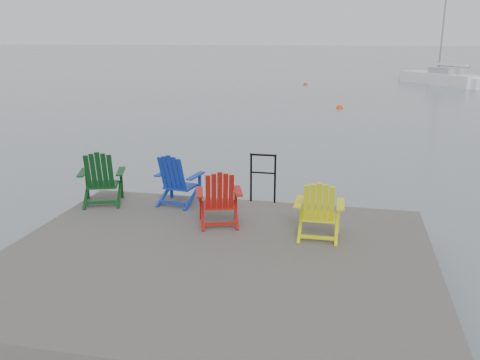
% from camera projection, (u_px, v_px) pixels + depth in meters
% --- Properties ---
extents(ground, '(400.00, 400.00, 0.00)m').
position_uv_depth(ground, '(215.00, 287.00, 7.19)').
color(ground, slate).
rests_on(ground, ground).
extents(dock, '(6.00, 5.00, 1.40)m').
position_uv_depth(dock, '(215.00, 265.00, 7.10)').
color(dock, '#2C2A27').
rests_on(dock, ground).
extents(handrail, '(0.48, 0.04, 0.90)m').
position_uv_depth(handrail, '(263.00, 173.00, 9.16)').
color(handrail, black).
rests_on(handrail, dock).
extents(chair_green, '(0.94, 0.90, 0.99)m').
position_uv_depth(chair_green, '(101.00, 177.00, 9.06)').
color(chair_green, '#093512').
rests_on(chair_green, dock).
extents(chair_blue, '(0.83, 0.78, 0.94)m').
position_uv_depth(chair_blue, '(177.00, 179.00, 9.04)').
color(chair_blue, '#0E2996').
rests_on(chair_blue, dock).
extents(chair_red, '(0.87, 0.82, 0.92)m').
position_uv_depth(chair_red, '(219.00, 197.00, 8.05)').
color(chair_red, '#9C120B').
rests_on(chair_red, dock).
extents(chair_yellow, '(0.74, 0.68, 0.91)m').
position_uv_depth(chair_yellow, '(319.00, 209.00, 7.51)').
color(chair_yellow, '#D9DB0C').
rests_on(chair_yellow, dock).
extents(sailboat_near, '(5.45, 7.27, 10.28)m').
position_uv_depth(sailboat_near, '(441.00, 79.00, 37.58)').
color(sailboat_near, white).
rests_on(sailboat_near, ground).
extents(buoy_a, '(0.34, 0.34, 0.34)m').
position_uv_depth(buoy_a, '(339.00, 108.00, 25.00)').
color(buoy_a, '#F2350E').
rests_on(buoy_a, ground).
extents(buoy_b, '(0.31, 0.31, 0.31)m').
position_uv_depth(buoy_b, '(305.00, 85.00, 37.20)').
color(buoy_b, '#BC380B').
rests_on(buoy_b, ground).
extents(buoy_d, '(0.36, 0.36, 0.36)m').
position_uv_depth(buoy_d, '(458.00, 82.00, 39.73)').
color(buoy_d, '#F7410E').
rests_on(buoy_d, ground).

